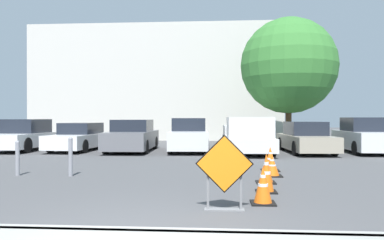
# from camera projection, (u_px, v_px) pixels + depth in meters

# --- Properties ---
(ground_plane) EXTENTS (96.00, 96.00, 0.00)m
(ground_plane) POSITION_uv_depth(u_px,v_px,m) (193.00, 158.00, 14.77)
(ground_plane) COLOR #4C4C4F
(curb_lip) EXTENTS (24.46, 0.20, 0.14)m
(curb_lip) POSITION_uv_depth(u_px,v_px,m) (139.00, 234.00, 4.80)
(curb_lip) COLOR #999993
(curb_lip) RESTS_ON ground_plane
(road_closed_sign) EXTENTS (0.98, 0.20, 1.29)m
(road_closed_sign) POSITION_uv_depth(u_px,v_px,m) (224.00, 171.00, 6.29)
(road_closed_sign) COLOR black
(road_closed_sign) RESTS_ON ground_plane
(traffic_cone_nearest) EXTENTS (0.44, 0.44, 0.69)m
(traffic_cone_nearest) POSITION_uv_depth(u_px,v_px,m) (263.00, 186.00, 6.80)
(traffic_cone_nearest) COLOR black
(traffic_cone_nearest) RESTS_ON ground_plane
(traffic_cone_second) EXTENTS (0.43, 0.43, 0.83)m
(traffic_cone_second) POSITION_uv_depth(u_px,v_px,m) (266.00, 173.00, 7.86)
(traffic_cone_second) COLOR black
(traffic_cone_second) RESTS_ON ground_plane
(traffic_cone_third) EXTENTS (0.46, 0.46, 0.58)m
(traffic_cone_third) POSITION_uv_depth(u_px,v_px,m) (266.00, 171.00, 8.98)
(traffic_cone_third) COLOR black
(traffic_cone_third) RESTS_ON ground_plane
(traffic_cone_fourth) EXTENTS (0.52, 0.52, 0.58)m
(traffic_cone_fourth) POSITION_uv_depth(u_px,v_px,m) (272.00, 166.00, 10.03)
(traffic_cone_fourth) COLOR black
(traffic_cone_fourth) RESTS_ON ground_plane
(traffic_cone_fifth) EXTENTS (0.52, 0.52, 0.72)m
(traffic_cone_fifth) POSITION_uv_depth(u_px,v_px,m) (270.00, 159.00, 11.05)
(traffic_cone_fifth) COLOR black
(traffic_cone_fifth) RESTS_ON ground_plane
(parked_car_nearest) EXTENTS (1.96, 4.55, 1.50)m
(parked_car_nearest) POSITION_uv_depth(u_px,v_px,m) (25.00, 136.00, 18.07)
(parked_car_nearest) COLOR white
(parked_car_nearest) RESTS_ON ground_plane
(parked_car_second) EXTENTS (1.93, 4.67, 1.33)m
(parked_car_second) POSITION_uv_depth(u_px,v_px,m) (81.00, 138.00, 18.13)
(parked_car_second) COLOR white
(parked_car_second) RESTS_ON ground_plane
(parked_car_third) EXTENTS (2.00, 4.45, 1.48)m
(parked_car_third) POSITION_uv_depth(u_px,v_px,m) (132.00, 137.00, 17.52)
(parked_car_third) COLOR slate
(parked_car_third) RESTS_ON ground_plane
(parked_car_fourth) EXTENTS (1.97, 4.64, 1.56)m
(parked_car_fourth) POSITION_uv_depth(u_px,v_px,m) (189.00, 136.00, 17.60)
(parked_car_fourth) COLOR silver
(parked_car_fourth) RESTS_ON ground_plane
(pickup_truck) EXTENTS (2.12, 5.40, 1.60)m
(pickup_truck) POSITION_uv_depth(u_px,v_px,m) (247.00, 137.00, 16.48)
(pickup_truck) COLOR silver
(pickup_truck) RESTS_ON ground_plane
(parked_car_fifth) EXTENTS (1.94, 4.52, 1.40)m
(parked_car_fifth) POSITION_uv_depth(u_px,v_px,m) (305.00, 139.00, 16.79)
(parked_car_fifth) COLOR #A39984
(parked_car_fifth) RESTS_ON ground_plane
(parked_car_sixth) EXTENTS (1.85, 4.18, 1.59)m
(parked_car_sixth) POSITION_uv_depth(u_px,v_px,m) (364.00, 137.00, 16.81)
(parked_car_sixth) COLOR silver
(parked_car_sixth) RESTS_ON ground_plane
(bollard_nearest) EXTENTS (0.12, 0.12, 1.06)m
(bollard_nearest) POSITION_uv_depth(u_px,v_px,m) (71.00, 156.00, 10.03)
(bollard_nearest) COLOR gray
(bollard_nearest) RESTS_ON ground_plane
(bollard_second) EXTENTS (0.12, 0.12, 0.95)m
(bollard_second) POSITION_uv_depth(u_px,v_px,m) (18.00, 157.00, 10.14)
(bollard_second) COLOR gray
(bollard_second) RESTS_ON ground_plane
(building_facade_backdrop) EXTENTS (17.97, 5.00, 8.18)m
(building_facade_backdrop) POSITION_uv_depth(u_px,v_px,m) (158.00, 85.00, 28.26)
(building_facade_backdrop) COLOR beige
(building_facade_backdrop) RESTS_ON ground_plane
(street_tree_behind_lot) EXTENTS (5.14, 5.14, 6.94)m
(street_tree_behind_lot) POSITION_uv_depth(u_px,v_px,m) (289.00, 66.00, 20.09)
(street_tree_behind_lot) COLOR #513823
(street_tree_behind_lot) RESTS_ON ground_plane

